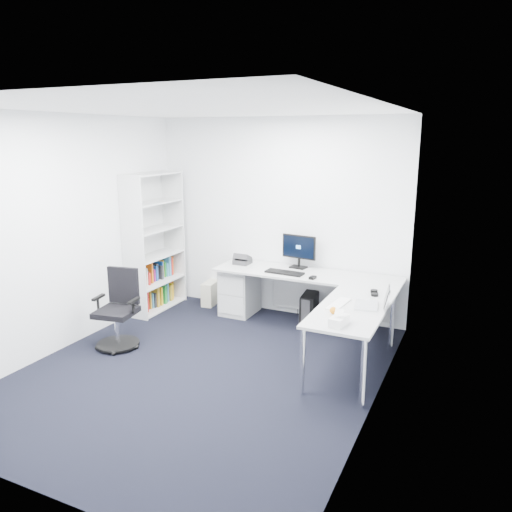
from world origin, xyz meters
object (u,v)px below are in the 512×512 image
at_px(monitor, 299,251).
at_px(laptop, 367,295).
at_px(l_desk, 297,307).
at_px(task_chair, 116,310).
at_px(bookshelf, 154,242).

relative_size(monitor, laptop, 1.40).
height_order(l_desk, task_chair, task_chair).
distance_m(l_desk, task_chair, 2.19).
relative_size(l_desk, task_chair, 2.63).
bearing_deg(task_chair, monitor, 39.33).
relative_size(l_desk, bookshelf, 1.24).
bearing_deg(task_chair, laptop, 3.77).
xyz_separation_m(bookshelf, laptop, (3.17, -0.67, -0.15)).
height_order(task_chair, laptop, laptop).
distance_m(l_desk, monitor, 0.82).
height_order(task_chair, monitor, monitor).
distance_m(l_desk, bookshelf, 2.26).
bearing_deg(l_desk, task_chair, -144.13).
height_order(l_desk, monitor, monitor).
relative_size(l_desk, monitor, 5.06).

